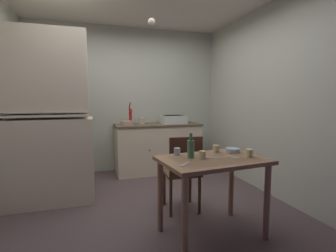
% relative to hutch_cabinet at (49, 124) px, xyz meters
% --- Properties ---
extents(ground_plane, '(4.45, 4.45, 0.00)m').
position_rel_hutch_cabinet_xyz_m(ground_plane, '(1.16, -0.47, -1.01)').
color(ground_plane, '#574749').
extents(wall_back, '(3.51, 0.10, 2.62)m').
position_rel_hutch_cabinet_xyz_m(wall_back, '(1.16, 1.30, 0.30)').
color(wall_back, beige).
rests_on(wall_back, ground).
extents(wall_right, '(0.10, 3.55, 2.62)m').
position_rel_hutch_cabinet_xyz_m(wall_right, '(2.91, -0.47, 0.30)').
color(wall_right, beige).
rests_on(wall_right, ground).
extents(hutch_cabinet, '(1.06, 0.53, 2.16)m').
position_rel_hutch_cabinet_xyz_m(hutch_cabinet, '(0.00, 0.00, 0.00)').
color(hutch_cabinet, beige).
rests_on(hutch_cabinet, ground).
extents(counter_cabinet, '(1.52, 0.64, 0.88)m').
position_rel_hutch_cabinet_xyz_m(counter_cabinet, '(1.65, 0.93, -0.57)').
color(counter_cabinet, beige).
rests_on(counter_cabinet, ground).
extents(sink_basin, '(0.44, 0.34, 0.15)m').
position_rel_hutch_cabinet_xyz_m(sink_basin, '(1.95, 0.93, -0.06)').
color(sink_basin, white).
rests_on(sink_basin, counter_cabinet).
extents(hand_pump, '(0.05, 0.27, 0.39)m').
position_rel_hutch_cabinet_xyz_m(hand_pump, '(1.17, 0.98, 0.04)').
color(hand_pump, '#B21E19').
rests_on(hand_pump, counter_cabinet).
extents(mixing_bowl_counter, '(0.23, 0.23, 0.07)m').
position_rel_hutch_cabinet_xyz_m(mixing_bowl_counter, '(1.10, 0.88, -0.10)').
color(mixing_bowl_counter, tan).
rests_on(mixing_bowl_counter, counter_cabinet).
extents(stoneware_crock, '(0.11, 0.11, 0.12)m').
position_rel_hutch_cabinet_xyz_m(stoneware_crock, '(1.37, 0.95, -0.07)').
color(stoneware_crock, beige).
rests_on(stoneware_crock, counter_cabinet).
extents(dining_table, '(1.05, 0.76, 0.76)m').
position_rel_hutch_cabinet_xyz_m(dining_table, '(1.61, -1.32, -0.37)').
color(dining_table, '#916C4B').
rests_on(dining_table, ground).
extents(chair_far_side, '(0.42, 0.42, 0.91)m').
position_rel_hutch_cabinet_xyz_m(chair_far_side, '(1.52, -0.76, -0.52)').
color(chair_far_side, '#4C301D').
rests_on(chair_far_side, ground).
extents(serving_bowl_wide, '(0.15, 0.15, 0.04)m').
position_rel_hutch_cabinet_xyz_m(serving_bowl_wide, '(1.94, -1.14, -0.23)').
color(serving_bowl_wide, '#9EB2C6').
rests_on(serving_bowl_wide, dining_table).
extents(mug_tall, '(0.06, 0.06, 0.07)m').
position_rel_hutch_cabinet_xyz_m(mug_tall, '(1.51, -1.31, -0.21)').
color(mug_tall, beige).
rests_on(mug_tall, dining_table).
extents(teacup_mint, '(0.06, 0.06, 0.07)m').
position_rel_hutch_cabinet_xyz_m(teacup_mint, '(1.33, -1.08, -0.21)').
color(teacup_mint, '#9EB2C6').
rests_on(teacup_mint, dining_table).
extents(teacup_cream, '(0.07, 0.07, 0.07)m').
position_rel_hutch_cabinet_xyz_m(teacup_cream, '(1.97, -1.37, -0.21)').
color(teacup_cream, beige).
rests_on(teacup_cream, dining_table).
extents(mug_dark, '(0.06, 0.06, 0.08)m').
position_rel_hutch_cabinet_xyz_m(mug_dark, '(1.77, -1.09, -0.21)').
color(mug_dark, beige).
rests_on(mug_dark, dining_table).
extents(glass_bottle, '(0.07, 0.07, 0.24)m').
position_rel_hutch_cabinet_xyz_m(glass_bottle, '(1.42, -1.24, -0.16)').
color(glass_bottle, '#4C7F56').
rests_on(glass_bottle, dining_table).
extents(table_knife, '(0.19, 0.04, 0.00)m').
position_rel_hutch_cabinet_xyz_m(table_knife, '(1.64, -1.32, -0.25)').
color(table_knife, silver).
rests_on(table_knife, dining_table).
extents(teaspoon_near_bowl, '(0.12, 0.12, 0.00)m').
position_rel_hutch_cabinet_xyz_m(teaspoon_near_bowl, '(1.27, -1.46, -0.25)').
color(teaspoon_near_bowl, beige).
rests_on(teaspoon_near_bowl, dining_table).
extents(teaspoon_by_cup, '(0.06, 0.15, 0.00)m').
position_rel_hutch_cabinet_xyz_m(teaspoon_by_cup, '(1.81, -1.34, -0.25)').
color(teaspoon_by_cup, beige).
rests_on(teaspoon_by_cup, dining_table).
extents(serving_spoon, '(0.15, 0.08, 0.00)m').
position_rel_hutch_cabinet_xyz_m(serving_spoon, '(1.52, -1.14, -0.25)').
color(serving_spoon, beige).
rests_on(serving_spoon, dining_table).
extents(pendant_bulb, '(0.08, 0.08, 0.08)m').
position_rel_hutch_cabinet_xyz_m(pendant_bulb, '(1.20, -0.57, 1.18)').
color(pendant_bulb, '#F9EFCC').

